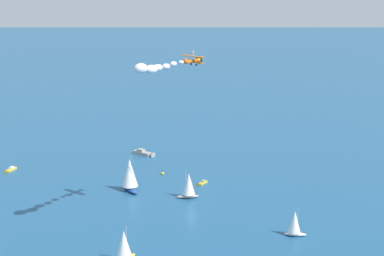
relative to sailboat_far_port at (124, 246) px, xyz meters
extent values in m
plane|color=#1E517A|center=(2.39, 32.77, -4.09)|extent=(2000.00, 2000.00, 0.00)
cylinder|color=#B2B2B7|center=(0.14, 0.81, 0.88)|extent=(0.14, 0.14, 7.99)
cone|color=white|center=(-0.01, -0.04, 0.48)|extent=(4.43, 4.43, 6.79)
ellipsoid|color=white|center=(33.23, 32.27, -3.67)|extent=(6.24, 3.45, 0.84)
cylinder|color=#B2B2B7|center=(33.66, 32.41, 0.21)|extent=(0.14, 0.14, 6.91)
cone|color=white|center=(32.95, 32.18, -0.14)|extent=(4.16, 4.16, 5.87)
ellipsoid|color=#9E9993|center=(-5.04, 45.14, -3.59)|extent=(7.09, 5.45, 1.00)
cylinder|color=#B2B2B7|center=(-5.49, 44.86, 0.99)|extent=(0.14, 0.14, 8.18)
cone|color=white|center=(-4.74, 45.33, 0.59)|extent=(5.39, 5.39, 6.95)
cube|color=#9E9993|center=(-42.61, 80.62, -3.46)|extent=(8.19, 3.90, 1.26)
cone|color=#9E9993|center=(-37.88, 79.75, -3.46)|extent=(2.43, 2.84, 2.52)
cube|color=gray|center=(-43.19, 80.72, -2.36)|extent=(3.07, 2.48, 0.94)
cube|color=gold|center=(-6.31, 59.43, -3.77)|extent=(1.96, 4.17, 0.64)
cone|color=gold|center=(-6.73, 57.02, -3.77)|extent=(1.44, 1.23, 1.28)
cube|color=gray|center=(-6.25, 59.73, -3.21)|extent=(1.25, 1.56, 0.48)
ellipsoid|color=#23478C|center=(-24.60, 42.73, -3.43)|extent=(9.11, 7.66, 1.31)
cylinder|color=#B2B2B7|center=(-24.03, 42.32, 2.61)|extent=(0.14, 0.14, 10.78)
cone|color=white|center=(-24.98, 43.01, 2.07)|extent=(7.21, 7.21, 9.16)
cube|color=gold|center=(-75.19, 42.25, -3.70)|extent=(2.11, 5.01, 0.78)
cone|color=gold|center=(-74.85, 39.29, -3.70)|extent=(1.69, 1.42, 1.56)
cube|color=silver|center=(-75.23, 42.61, -3.02)|extent=(1.43, 1.84, 0.58)
sphere|color=yellow|center=(-23.27, 62.11, -3.70)|extent=(1.10, 1.10, 1.10)
cylinder|color=black|center=(-23.27, 62.11, -2.65)|extent=(0.08, 0.08, 1.00)
cylinder|color=orange|center=(2.39, 32.77, 40.93)|extent=(2.07, 6.46, 0.93)
cylinder|color=yellow|center=(2.92, 35.63, 40.93)|extent=(1.14, 0.78, 1.05)
cylinder|color=#4C4C51|center=(2.99, 36.04, 40.93)|extent=(2.35, 0.48, 2.38)
cube|color=orange|center=(2.44, 33.07, 40.66)|extent=(7.32, 2.58, 0.39)
cube|color=orange|center=(2.50, 33.06, 42.28)|extent=(7.32, 2.58, 0.39)
cylinder|color=yellow|center=(-0.01, 33.52, 41.57)|extent=(0.18, 0.13, 1.62)
cylinder|color=yellow|center=(1.58, 33.23, 41.51)|extent=(0.18, 0.13, 1.62)
cylinder|color=yellow|center=(3.35, 32.90, 41.44)|extent=(0.18, 0.13, 1.62)
cylinder|color=yellow|center=(4.94, 32.61, 41.38)|extent=(0.18, 0.13, 1.62)
cube|color=orange|center=(1.90, 29.97, 41.48)|extent=(0.34, 1.11, 1.20)
cube|color=orange|center=(1.88, 29.97, 40.93)|extent=(2.62, 1.34, 0.17)
cylinder|color=black|center=(1.62, 33.73, 39.97)|extent=(0.25, 0.62, 0.60)
cylinder|color=black|center=(3.38, 33.40, 39.90)|extent=(0.25, 0.62, 0.60)
cylinder|color=#262628|center=(2.51, 33.06, 42.73)|extent=(0.13, 0.10, 0.90)
cylinder|color=white|center=(2.41, 33.07, 42.74)|extent=(0.18, 0.16, 0.78)
cylinder|color=white|center=(2.61, 33.04, 42.73)|extent=(0.18, 0.16, 0.78)
cube|color=white|center=(2.54, 33.05, 43.38)|extent=(0.39, 0.26, 0.53)
sphere|color=brown|center=(2.55, 33.05, 43.76)|extent=(0.21, 0.21, 0.21)
cylinder|color=white|center=(2.28, 33.10, 43.83)|extent=(0.39, 0.16, 0.54)
cylinder|color=white|center=(2.83, 33.00, 43.81)|extent=(0.36, 0.15, 0.55)
ellipsoid|color=silver|center=(1.47, 28.04, 41.10)|extent=(1.52, 1.95, 1.05)
ellipsoid|color=silver|center=(0.79, 24.85, 40.98)|extent=(2.01, 2.49, 1.41)
ellipsoid|color=silver|center=(0.34, 21.63, 40.63)|extent=(2.34, 2.67, 1.68)
ellipsoid|color=silver|center=(-0.37, 18.45, 40.67)|extent=(2.74, 3.63, 1.88)
ellipsoid|color=silver|center=(-0.34, 15.14, 40.67)|extent=(3.39, 4.16, 2.38)
ellipsoid|color=silver|center=(-1.46, 12.04, 41.22)|extent=(3.76, 4.30, 2.69)
camera|label=1|loc=(68.36, -104.93, 59.57)|focal=52.56mm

